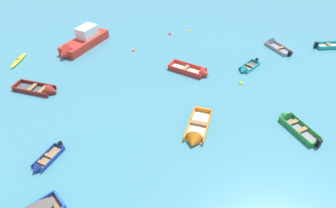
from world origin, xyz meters
TOP-DOWN VIEW (x-y plane):
  - rowboat_grey_foreground_center at (9.95, 35.91)m, footprint 3.26×3.66m
  - motor_launch_red_near_camera at (-11.91, 30.98)m, footprint 3.98×7.33m
  - rowboat_maroon_back_row_center at (-11.66, 22.22)m, footprint 4.55×1.76m
  - rowboat_green_outer_left at (10.41, 22.20)m, footprint 3.25×3.80m
  - rowboat_deep_blue_far_back at (-7.36, 14.33)m, footprint 1.51×2.98m
  - rowboat_orange_back_row_right at (2.87, 19.22)m, footprint 1.89×4.48m
  - rowboat_red_cluster_inner at (1.88, 28.10)m, footprint 4.53×2.66m
  - rowboat_turquoise_center at (6.80, 29.82)m, footprint 2.41×2.98m
  - kayak_yellow_distant_center at (-17.41, 26.71)m, footprint 0.85×3.26m
  - mooring_buoy_trailing at (-0.25, 37.66)m, footprint 0.38×0.38m
  - mooring_buoy_near_foreground at (-5.84, 31.45)m, footprint 0.39×0.39m
  - mooring_buoy_outer_edge at (6.34, 27.25)m, footprint 0.42×0.42m
  - mooring_buoy_midfield at (-2.57, 36.49)m, footprint 0.41×0.41m

SIDE VIEW (x-z plane):
  - mooring_buoy_trailing at x=-0.25m, z-range -0.19..0.19m
  - mooring_buoy_near_foreground at x=-5.84m, z-range -0.19..0.19m
  - mooring_buoy_outer_edge at x=6.34m, z-range -0.21..0.21m
  - mooring_buoy_midfield at x=-2.57m, z-range -0.21..0.21m
  - kayak_yellow_distant_center at x=-17.41m, z-range -0.01..0.30m
  - rowboat_deep_blue_far_back at x=-7.36m, z-range -0.27..0.58m
  - rowboat_turquoise_center at x=6.80m, z-range -0.32..0.64m
  - rowboat_grey_foreground_center at x=9.95m, z-range -0.44..0.78m
  - rowboat_maroon_back_row_center at x=-11.66m, z-range -0.45..0.85m
  - rowboat_green_outer_left at x=10.41m, z-range -0.36..0.79m
  - rowboat_orange_back_row_right at x=2.87m, z-range -0.48..0.91m
  - rowboat_red_cluster_inner at x=1.88m, z-range -0.43..0.90m
  - motor_launch_red_near_camera at x=-11.91m, z-range -0.57..1.98m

